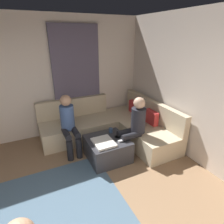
# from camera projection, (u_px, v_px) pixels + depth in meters

# --- Properties ---
(wall_left) EXTENTS (0.12, 6.00, 2.70)m
(wall_left) POSITION_uv_depth(u_px,v_px,m) (16.00, 82.00, 3.97)
(wall_left) COLOR beige
(wall_left) RESTS_ON ground_plane
(curtain_panel) EXTENTS (0.06, 1.10, 2.50)m
(curtain_panel) POSITION_uv_depth(u_px,v_px,m) (77.00, 81.00, 4.45)
(curtain_panel) COLOR #595166
(curtain_panel) RESTS_ON ground_plane
(sectional_couch) EXTENTS (2.10, 2.55, 0.87)m
(sectional_couch) POSITION_uv_depth(u_px,v_px,m) (113.00, 126.00, 4.42)
(sectional_couch) COLOR #C6B593
(sectional_couch) RESTS_ON ground_plane
(ottoman) EXTENTS (0.76, 0.76, 0.42)m
(ottoman) POSITION_uv_depth(u_px,v_px,m) (107.00, 149.00, 3.67)
(ottoman) COLOR #333338
(ottoman) RESTS_ON ground_plane
(folded_blanket) EXTENTS (0.44, 0.36, 0.04)m
(folded_blanket) POSITION_uv_depth(u_px,v_px,m) (104.00, 142.00, 3.45)
(folded_blanket) COLOR white
(folded_blanket) RESTS_ON ottoman
(coffee_mug) EXTENTS (0.08, 0.08, 0.10)m
(coffee_mug) POSITION_uv_depth(u_px,v_px,m) (111.00, 130.00, 3.83)
(coffee_mug) COLOR #334C72
(coffee_mug) RESTS_ON ottoman
(game_remote) EXTENTS (0.05, 0.15, 0.02)m
(game_remote) POSITION_uv_depth(u_px,v_px,m) (122.00, 141.00, 3.52)
(game_remote) COLOR white
(game_remote) RESTS_ON ottoman
(person_on_couch_back) EXTENTS (0.30, 0.60, 1.20)m
(person_on_couch_back) POSITION_uv_depth(u_px,v_px,m) (134.00, 125.00, 3.64)
(person_on_couch_back) COLOR black
(person_on_couch_back) RESTS_ON ground_plane
(person_on_couch_side) EXTENTS (0.60, 0.30, 1.20)m
(person_on_couch_side) POSITION_uv_depth(u_px,v_px,m) (69.00, 123.00, 3.73)
(person_on_couch_side) COLOR black
(person_on_couch_side) RESTS_ON ground_plane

